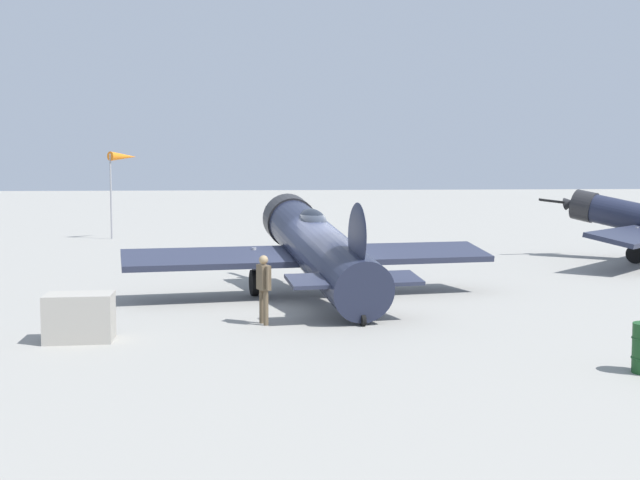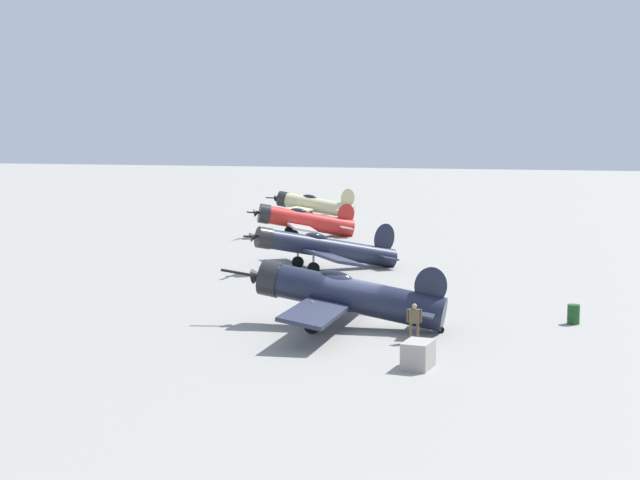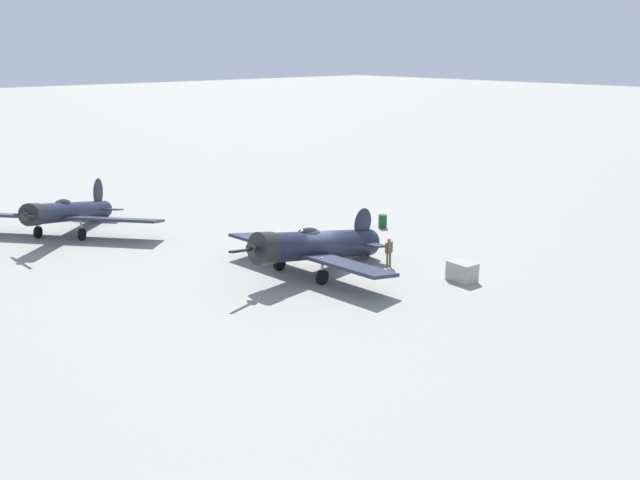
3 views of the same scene
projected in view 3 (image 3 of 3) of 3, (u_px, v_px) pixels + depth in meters
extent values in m
plane|color=gray|center=(320.00, 271.00, 38.71)|extent=(400.00, 400.00, 0.00)
cylinder|color=#1E2338|center=(320.00, 245.00, 38.31)|extent=(2.12, 8.74, 2.91)
cylinder|color=#232326|center=(264.00, 248.00, 35.36)|extent=(1.77, 1.26, 1.82)
cone|color=#232326|center=(254.00, 249.00, 34.89)|extent=(0.75, 0.70, 0.79)
cube|color=black|center=(252.00, 249.00, 34.79)|extent=(0.93, 3.25, 0.62)
ellipsoid|color=black|center=(309.00, 234.00, 37.51)|extent=(0.87, 1.83, 0.94)
cube|color=#282D42|center=(307.00, 253.00, 37.68)|extent=(11.40, 2.71, 0.49)
ellipsoid|color=#1E2338|center=(363.00, 223.00, 40.58)|extent=(0.23, 1.76, 1.98)
cube|color=#282D42|center=(360.00, 241.00, 40.73)|extent=(3.46, 1.32, 0.27)
cylinder|color=#999BA0|center=(322.00, 267.00, 36.27)|extent=(0.14, 0.14, 1.08)
cylinder|color=black|center=(322.00, 277.00, 36.41)|extent=(0.25, 0.81, 0.80)
cylinder|color=#999BA0|center=(279.00, 254.00, 38.56)|extent=(0.14, 0.14, 1.08)
cylinder|color=black|center=(279.00, 264.00, 38.71)|extent=(0.25, 0.81, 0.80)
cylinder|color=black|center=(368.00, 254.00, 41.47)|extent=(0.12, 0.29, 0.28)
cylinder|color=#1E2338|center=(71.00, 212.00, 46.37)|extent=(7.06, 8.19, 3.06)
cylinder|color=#232326|center=(33.00, 215.00, 41.82)|extent=(1.80, 1.77, 1.53)
cone|color=#232326|center=(26.00, 215.00, 41.17)|extent=(0.86, 0.87, 0.67)
cube|color=black|center=(25.00, 216.00, 41.03)|extent=(2.94, 0.40, 0.45)
ellipsoid|color=black|center=(63.00, 204.00, 45.28)|extent=(1.73, 1.87, 0.99)
cube|color=#282D42|center=(63.00, 218.00, 45.33)|extent=(11.46, 9.91, 0.54)
ellipsoid|color=#1E2338|center=(98.00, 192.00, 50.02)|extent=(1.28, 1.51, 2.29)
cube|color=#282D42|center=(98.00, 209.00, 50.15)|extent=(3.32, 3.01, 0.31)
cylinder|color=#999BA0|center=(81.00, 226.00, 44.64)|extent=(0.14, 0.14, 1.15)
cylinder|color=black|center=(82.00, 234.00, 44.80)|extent=(0.66, 0.74, 0.80)
cylinder|color=#999BA0|center=(37.00, 224.00, 45.11)|extent=(0.14, 0.14, 1.15)
cylinder|color=black|center=(38.00, 232.00, 45.26)|extent=(0.66, 0.74, 0.80)
cylinder|color=black|center=(104.00, 215.00, 51.05)|extent=(0.26, 0.28, 0.28)
cylinder|color=brown|center=(390.00, 259.00, 39.36)|extent=(0.13, 0.13, 0.86)
cylinder|color=brown|center=(387.00, 261.00, 39.12)|extent=(0.13, 0.13, 0.86)
cube|color=brown|center=(389.00, 248.00, 39.04)|extent=(0.33, 0.51, 0.61)
sphere|color=tan|center=(389.00, 240.00, 38.92)|extent=(0.23, 0.23, 0.23)
cylinder|color=brown|center=(392.00, 246.00, 39.26)|extent=(0.09, 0.09, 0.58)
cylinder|color=brown|center=(386.00, 248.00, 38.81)|extent=(0.09, 0.09, 0.58)
cube|color=#9E998E|center=(462.00, 272.00, 36.88)|extent=(1.52, 1.10, 1.06)
cylinder|color=#19471E|center=(383.00, 221.00, 47.83)|extent=(0.58, 0.58, 0.93)
torus|color=#19471E|center=(383.00, 219.00, 47.78)|extent=(0.62, 0.62, 0.04)
torus|color=#19471E|center=(383.00, 224.00, 47.88)|extent=(0.62, 0.62, 0.04)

